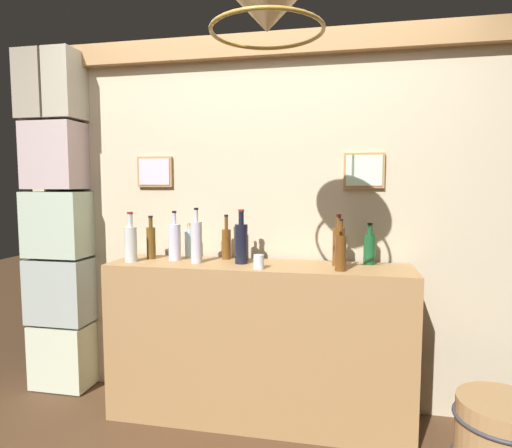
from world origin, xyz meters
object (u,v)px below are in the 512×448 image
Objects in this scene: liquor_bottle_scotch at (369,248)px; wooden_barrel at (502,440)px; liquor_bottle_port at (241,242)px; liquor_bottle_rye at (338,246)px; liquor_bottle_vermouth at (189,244)px; liquor_bottle_mezcal at (244,247)px; liquor_bottle_brandy at (197,241)px; pendant_lamp at (267,2)px; glass_tumbler_rocks at (259,262)px; liquor_bottle_bourbon at (341,252)px; liquor_bottle_tequila at (226,243)px; liquor_bottle_vodka at (175,241)px; liquor_bottle_whiskey at (151,242)px; liquor_bottle_rum at (131,243)px.

wooden_barrel is at bearing -35.91° from liquor_bottle_scotch.
liquor_bottle_port reaches higher than liquor_bottle_rye.
liquor_bottle_vermouth reaches higher than wooden_barrel.
liquor_bottle_mezcal is 0.31m from liquor_bottle_brandy.
pendant_lamp is (-0.46, -0.96, 1.08)m from liquor_bottle_scotch.
wooden_barrel is at bearing -9.96° from liquor_bottle_brandy.
glass_tumbler_rocks is at bearing -28.69° from liquor_bottle_vermouth.
liquor_bottle_mezcal is 0.76× the size of liquor_bottle_bourbon.
liquor_bottle_tequila is 0.85× the size of liquor_bottle_brandy.
glass_tumbler_rocks is (0.14, -0.25, -0.05)m from liquor_bottle_mezcal.
liquor_bottle_vodka is 1.12× the size of liquor_bottle_whiskey.
wooden_barrel is (1.25, -0.18, -0.81)m from glass_tumbler_rocks.
liquor_bottle_vodka is (-0.31, -0.11, 0.01)m from liquor_bottle_tequila.
pendant_lamp is (0.31, -0.94, 1.09)m from liquor_bottle_mezcal.
liquor_bottle_rye is at bearing -7.09° from liquor_bottle_tequila.
liquor_bottle_mezcal is 0.38m from liquor_bottle_vermouth.
liquor_bottle_tequila is at bearing 49.22° from liquor_bottle_brandy.
liquor_bottle_rum is 1.28m from liquor_bottle_rye.
wooden_barrel is at bearing 25.01° from pendant_lamp.
liquor_bottle_bourbon is 1.22m from liquor_bottle_whiskey.
liquor_bottle_vodka is at bearing 23.11° from liquor_bottle_rum.
liquor_bottle_brandy is (-0.27, -0.14, 0.05)m from liquor_bottle_mezcal.
liquor_bottle_rye is at bearing 95.18° from liquor_bottle_bourbon.
liquor_bottle_brandy is 0.86m from liquor_bottle_rye.
liquor_bottle_vodka is 0.13m from liquor_bottle_vermouth.
liquor_bottle_rye is (0.97, -0.10, 0.03)m from liquor_bottle_vermouth.
liquor_bottle_tequila is 0.33m from liquor_bottle_vodka.
wooden_barrel is at bearing -8.25° from glass_tumbler_rocks.
liquor_bottle_tequila is 0.92× the size of liquor_bottle_rum.
liquor_bottle_whiskey is 0.61× the size of wooden_barrel.
glass_tumbler_rocks is (0.14, -0.14, -0.09)m from liquor_bottle_port.
liquor_bottle_vermouth is at bearing 36.11° from liquor_bottle_rum.
liquor_bottle_vodka is (-1.04, 0.14, 0.02)m from liquor_bottle_bourbon.
liquor_bottle_bourbon is at bearing 164.65° from wooden_barrel.
liquor_bottle_tequila reaches higher than liquor_bottle_scotch.
liquor_bottle_rye reaches higher than liquor_bottle_scotch.
liquor_bottle_whiskey is 0.25m from liquor_bottle_vermouth.
liquor_bottle_tequila reaches higher than wooden_barrel.
pendant_lamp is at bearing -71.70° from liquor_bottle_mezcal.
liquor_bottle_whiskey is (-0.17, 0.02, -0.01)m from liquor_bottle_vodka.
liquor_bottle_port reaches higher than liquor_bottle_rum.
liquor_bottle_vodka is 0.56× the size of pendant_lamp.
liquor_bottle_bourbon is at bearing -7.49° from liquor_bottle_vodka.
liquor_bottle_rum is at bearing 178.64° from liquor_bottle_bourbon.
liquor_bottle_rye is at bearing 5.49° from liquor_bottle_rum.
liquor_bottle_bourbon is 1.16× the size of liquor_bottle_scotch.
liquor_bottle_mezcal is at bearing -5.78° from liquor_bottle_vermouth.
liquor_bottle_brandy is 1.11× the size of liquor_bottle_rye.
liquor_bottle_rum is at bearing -172.07° from liquor_bottle_scotch.
glass_tumbler_rocks reaches higher than wooden_barrel.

